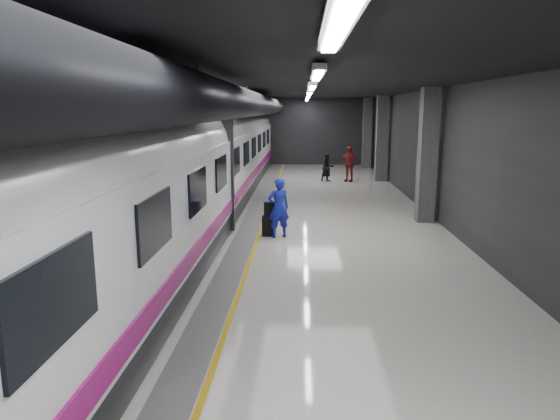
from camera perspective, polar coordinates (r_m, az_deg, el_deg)
ground at (r=15.45m, az=1.18°, el=-2.73°), size 40.00×40.00×0.00m
platform_hall at (r=15.95m, az=0.27°, el=10.56°), size 10.02×40.02×4.51m
train at (r=15.50m, az=-10.93°, el=4.89°), size 3.05×38.00×4.05m
traveler_main at (r=14.85m, az=-0.16°, el=0.25°), size 0.77×0.63×1.80m
suitcase_main at (r=15.14m, az=-1.30°, el=-1.81°), size 0.40×0.27×0.62m
shoulder_bag at (r=15.00m, az=-1.24°, el=0.11°), size 0.34×0.21×0.42m
traveler_far_a at (r=26.78m, az=5.44°, el=4.87°), size 0.89×0.80×1.50m
traveler_far_b at (r=26.84m, az=7.90°, el=5.26°), size 1.20×0.93×1.90m
suitcase_far at (r=28.92m, az=5.36°, el=4.36°), size 0.35×0.24×0.50m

